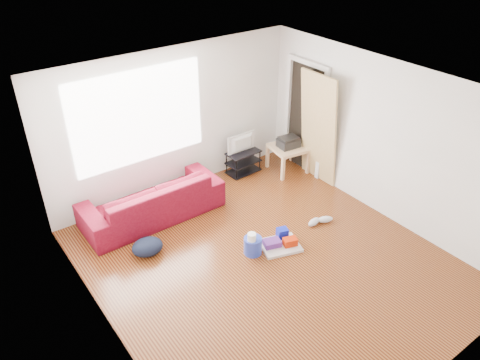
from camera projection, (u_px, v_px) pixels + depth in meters
room at (267, 180)px, 6.13m from camera, size 4.51×5.01×2.51m
sofa at (154, 216)px, 7.58m from camera, size 2.24×0.88×0.66m
tv_stand at (243, 162)px, 8.67m from camera, size 0.63×0.38×0.43m
tv at (243, 144)px, 8.48m from camera, size 0.59×0.08×0.34m
side_table at (288, 150)px, 8.65m from camera, size 0.69×0.69×0.49m
printer at (289, 142)px, 8.56m from camera, size 0.40×0.32×0.20m
bucket at (253, 253)px, 6.81m from camera, size 0.29×0.29×0.26m
toilet_paper at (252, 244)px, 6.67m from camera, size 0.12×0.12×0.11m
cleaning_tray at (280, 243)px, 6.91m from camera, size 0.67×0.60×0.20m
backpack at (148, 253)px, 6.79m from camera, size 0.51×0.44×0.25m
sneakers at (320, 221)px, 7.39m from camera, size 0.46×0.24×0.10m
door_panel at (314, 179)px, 8.58m from camera, size 0.25×0.81×2.01m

